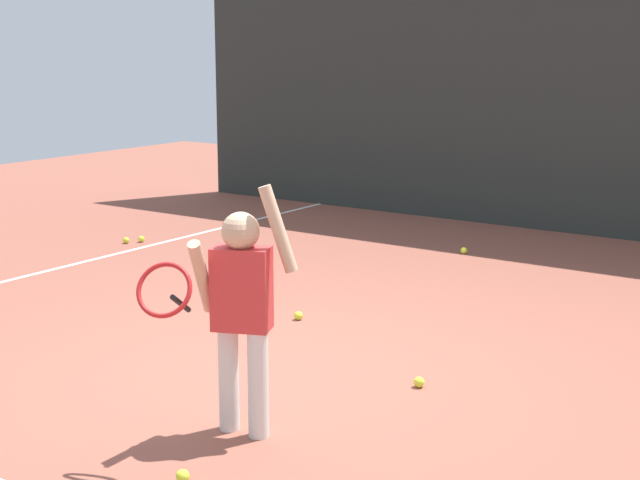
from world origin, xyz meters
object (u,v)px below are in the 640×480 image
(tennis_player, at_px, (239,303))
(tennis_ball_2, at_px, (419,382))
(tennis_ball_3, at_px, (141,239))
(tennis_ball_6, at_px, (298,316))
(tennis_ball_5, at_px, (126,240))
(tennis_ball_4, at_px, (183,476))
(tennis_ball_1, at_px, (464,251))

(tennis_player, bearing_deg, tennis_ball_2, 45.88)
(tennis_ball_2, relative_size, tennis_ball_3, 1.00)
(tennis_ball_3, height_order, tennis_ball_6, same)
(tennis_ball_5, height_order, tennis_ball_6, same)
(tennis_ball_2, height_order, tennis_ball_4, same)
(tennis_ball_2, relative_size, tennis_ball_6, 1.00)
(tennis_ball_5, bearing_deg, tennis_ball_6, -21.37)
(tennis_ball_6, bearing_deg, tennis_ball_3, 155.89)
(tennis_ball_3, distance_m, tennis_ball_4, 5.61)
(tennis_player, relative_size, tennis_ball_4, 20.46)
(tennis_ball_5, bearing_deg, tennis_ball_2, -23.22)
(tennis_ball_2, distance_m, tennis_ball_4, 1.78)
(tennis_ball_4, bearing_deg, tennis_ball_3, 137.05)
(tennis_ball_3, bearing_deg, tennis_ball_5, -121.46)
(tennis_ball_2, bearing_deg, tennis_ball_3, 154.93)
(tennis_player, relative_size, tennis_ball_5, 20.46)
(tennis_ball_2, xyz_separation_m, tennis_ball_6, (-1.43, 0.73, 0.00))
(tennis_ball_3, bearing_deg, tennis_ball_4, -42.95)
(tennis_player, relative_size, tennis_ball_3, 20.46)
(tennis_ball_4, bearing_deg, tennis_player, 102.59)
(tennis_ball_5, bearing_deg, tennis_player, -37.25)
(tennis_ball_3, xyz_separation_m, tennis_ball_6, (2.99, -1.34, 0.00))
(tennis_ball_1, relative_size, tennis_ball_4, 1.00)
(tennis_ball_1, distance_m, tennis_ball_3, 3.33)
(tennis_ball_2, xyz_separation_m, tennis_ball_3, (-4.42, 2.07, 0.00))
(tennis_ball_4, bearing_deg, tennis_ball_1, 101.82)
(tennis_ball_2, bearing_deg, tennis_player, -111.33)
(tennis_ball_2, bearing_deg, tennis_ball_6, 152.99)
(tennis_player, height_order, tennis_ball_4, tennis_player)
(tennis_player, bearing_deg, tennis_ball_1, 78.92)
(tennis_ball_1, xyz_separation_m, tennis_ball_5, (-3.10, -1.55, 0.00))
(tennis_ball_3, bearing_deg, tennis_ball_6, -24.11)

